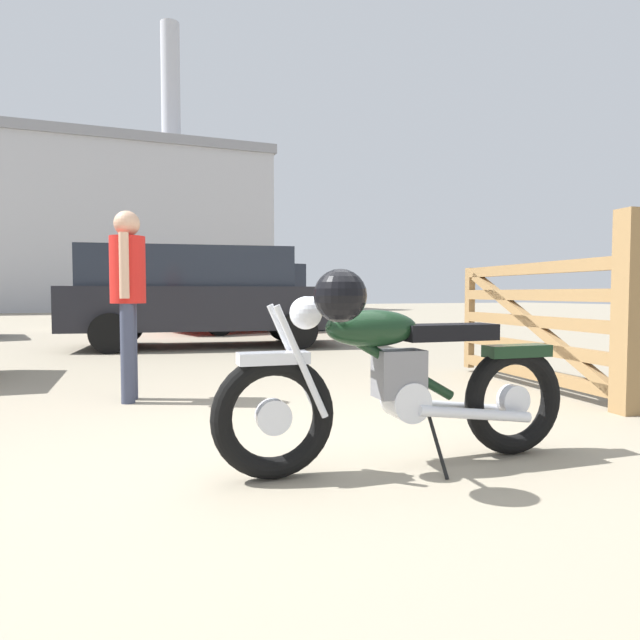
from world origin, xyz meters
TOP-DOWN VIEW (x-y plane):
  - ground_plane at (0.00, 0.00)m, footprint 80.00×80.00m
  - vintage_motorcycle at (0.33, -0.38)m, footprint 2.08×0.73m
  - timber_gate at (2.82, 0.96)m, footprint 0.51×2.53m
  - bystander at (-0.87, 2.12)m, footprint 0.30×0.45m
  - blue_hatchback_right at (2.66, 10.19)m, footprint 4.45×2.52m
  - silver_sedan_mid at (0.66, 6.83)m, footprint 4.95×2.63m
  - dark_sedan_left at (0.39, 13.61)m, footprint 4.41×2.40m
  - industrial_building at (-1.45, 30.67)m, footprint 20.73×9.79m

SIDE VIEW (x-z plane):
  - ground_plane at x=0.00m, z-range 0.00..0.00m
  - vintage_motorcycle at x=0.33m, z-range -0.04..1.03m
  - timber_gate at x=2.82m, z-range -0.10..1.50m
  - blue_hatchback_right at x=2.66m, z-range 0.00..1.67m
  - dark_sedan_left at x=0.39m, z-range 0.00..1.67m
  - silver_sedan_mid at x=0.66m, z-range 0.07..1.81m
  - bystander at x=-0.87m, z-range 0.19..1.85m
  - industrial_building at x=-1.45m, z-range -3.75..12.99m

